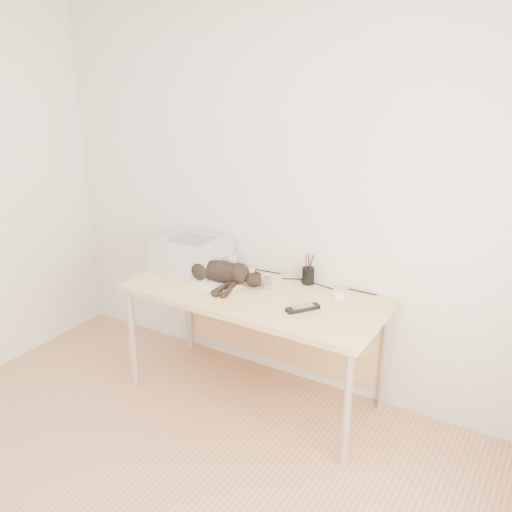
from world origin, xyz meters
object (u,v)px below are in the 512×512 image
Objects in this scene: printer at (192,253)px; mouse at (338,294)px; cat at (219,272)px; mug at (229,262)px; desk at (261,307)px; pen_cup at (308,275)px.

printer reaches higher than mouse.
mug is at bearing 98.06° from cat.
pen_cup reaches higher than desk.
desk is 2.45× the size of cat.
mug is at bearing 23.57° from printer.
desk is at bearing 171.22° from mouse.
printer reaches higher than desk.
printer reaches higher than mug.
cat is 0.22m from mug.
mug is 0.81m from mouse.
pen_cup is at bearing 137.39° from mouse.
mouse is (0.24, -0.09, -0.04)m from pen_cup.
pen_cup is (0.22, 0.20, 0.19)m from desk.
printer is 4.20× the size of mug.
mug is (0.23, 0.10, -0.05)m from printer.
desk is 0.35m from pen_cup.
mug reaches higher than mouse.
cat is at bearing -20.70° from printer.
mouse is at bearing 3.60° from printer.
pen_cup is 0.26m from mouse.
mug is at bearing 155.99° from desk.
printer is 0.71× the size of cat.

